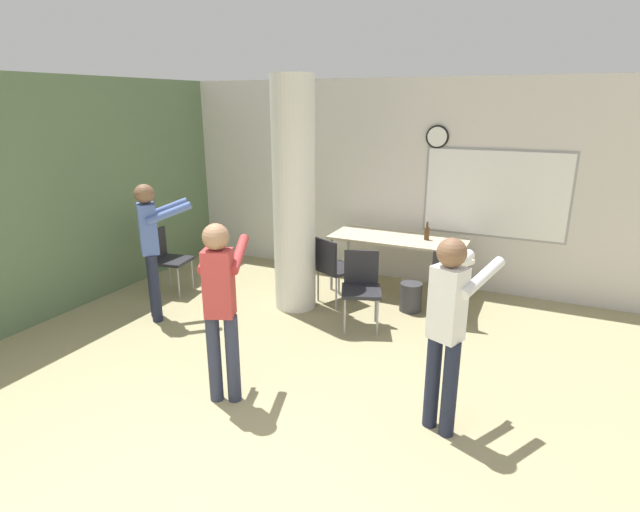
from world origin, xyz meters
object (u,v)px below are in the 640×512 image
Objects in this scene: chair_by_left_wall at (167,256)px; person_playing_front at (221,299)px; chair_table_left at (334,265)px; folding_table at (398,241)px; person_playing_side at (448,321)px; chair_table_right at (449,279)px; bottle_on_table at (427,233)px; chair_table_front at (361,284)px; person_watching_back at (152,242)px.

person_playing_front is at bearing -39.26° from chair_by_left_wall.
chair_table_left is at bearing 90.21° from person_playing_front.
chair_table_left is (-0.62, -0.73, -0.21)m from folding_table.
folding_table is 1.13× the size of person_playing_side.
chair_table_right is 2.20m from person_playing_side.
person_playing_front reaches higher than bottle_on_table.
chair_table_front is 1.00× the size of chair_table_left.
folding_table is 2.05× the size of chair_by_left_wall.
person_watching_back reaches higher than bottle_on_table.
chair_table_right and chair_table_left have the same top height.
person_playing_front is 1.83m from person_playing_side.
person_watching_back is at bearing 148.38° from person_playing_front.
chair_table_right is at bearing 24.48° from person_watching_back.
folding_table is at bearing 41.20° from person_watching_back.
chair_table_left is at bearing 131.90° from person_playing_side.
person_playing_front is at bearing -107.10° from bottle_on_table.
person_playing_front is 2.03m from person_watching_back.
folding_table is 2.05× the size of chair_table_right.
person_playing_front is 1.00× the size of person_playing_side.
bottle_on_table is 1.30m from chair_table_left.
bottle_on_table is 0.28× the size of chair_table_left.
chair_by_left_wall is at bearing 160.28° from person_playing_side.
person_playing_front is at bearing -106.01° from chair_table_front.
chair_table_front is 1.00× the size of chair_table_right.
chair_table_right is 3.48m from person_watching_back.
person_playing_side is at bearing 11.57° from person_playing_front.
person_playing_side is at bearing -48.10° from chair_table_left.
chair_table_front and chair_table_left have the same top height.
bottle_on_table is 1.38m from chair_table_front.
chair_table_left is 2.73m from person_playing_side.
chair_table_left is at bearing -175.27° from chair_table_right.
bottle_on_table is (0.36, 0.05, 0.14)m from folding_table.
person_playing_front is (-1.42, -2.49, 0.42)m from chair_table_right.
chair_by_left_wall is (-2.74, -0.10, 0.00)m from chair_table_front.
person_playing_side is at bearing -11.18° from person_watching_back.
chair_table_right is at bearing 60.39° from person_playing_front.
person_playing_front reaches higher than person_playing_side.
folding_table is 3.11m from chair_by_left_wall.
chair_table_front is at bearing -93.08° from folding_table.
bottle_on_table is 3.31m from person_playing_front.
chair_table_right is at bearing 34.45° from chair_table_front.
chair_by_left_wall is 0.54× the size of person_watching_back.
folding_table is at bearing 24.95° from chair_by_left_wall.
person_watching_back is 1.03× the size of person_playing_side.
chair_table_front is 0.54× the size of person_watching_back.
chair_table_front is (-0.07, -1.21, -0.21)m from folding_table.
person_playing_front is (-0.97, -3.16, 0.07)m from bottle_on_table.
person_playing_front reaches higher than chair_table_left.
person_playing_side is (1.79, 0.37, -0.00)m from person_playing_front.
chair_by_left_wall is at bearing 122.84° from person_watching_back.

